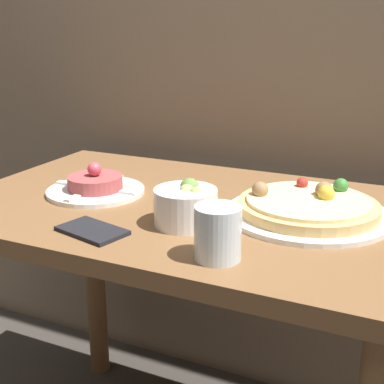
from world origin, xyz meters
name	(u,v)px	position (x,y,z in m)	size (l,w,h in m)	color
dining_table	(186,258)	(0.00, 0.32, 0.60)	(1.00, 0.64, 0.72)	brown
pizza_plate	(308,207)	(0.26, 0.35, 0.74)	(0.33, 0.33, 0.07)	white
tartare_plate	(95,186)	(-0.22, 0.30, 0.74)	(0.22, 0.22, 0.07)	white
small_bowl	(186,206)	(0.05, 0.21, 0.76)	(0.12, 0.12, 0.09)	white
drinking_glass	(218,233)	(0.17, 0.09, 0.77)	(0.08, 0.08, 0.09)	silver
napkin	(92,231)	(-0.09, 0.10, 0.73)	(0.14, 0.11, 0.01)	black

